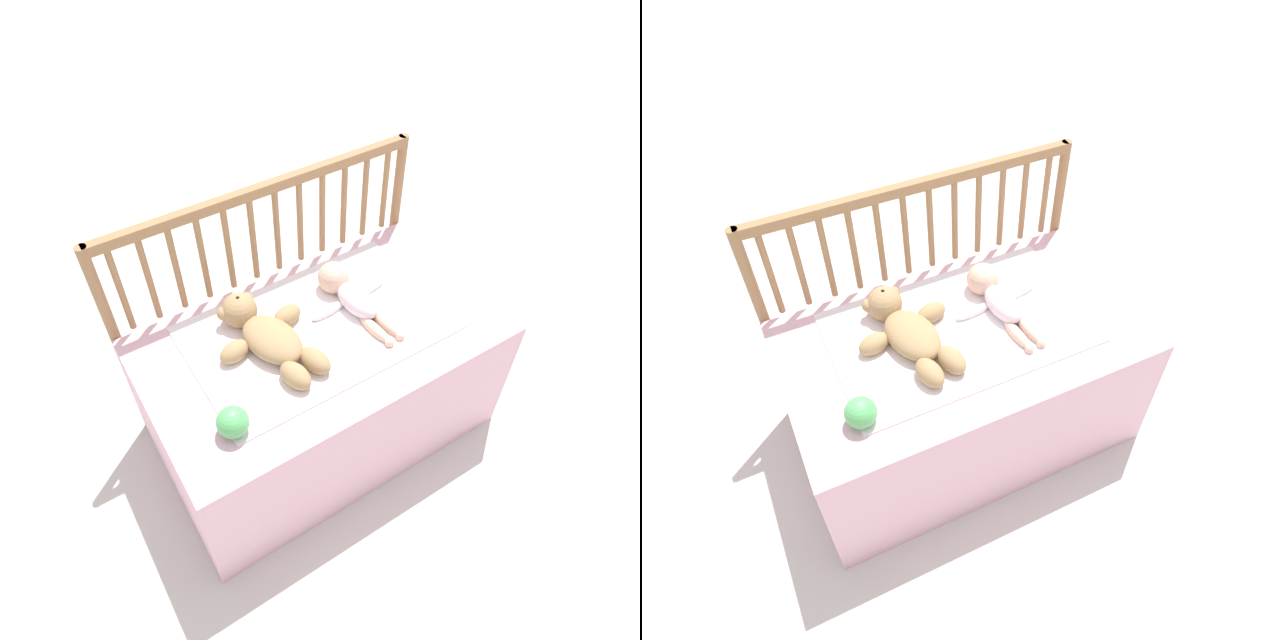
% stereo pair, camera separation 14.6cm
% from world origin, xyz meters
% --- Properties ---
extents(ground_plane, '(12.00, 12.00, 0.00)m').
position_xyz_m(ground_plane, '(0.00, 0.00, 0.00)').
color(ground_plane, silver).
extents(crib_mattress, '(1.17, 0.67, 0.53)m').
position_xyz_m(crib_mattress, '(0.00, 0.00, 0.27)').
color(crib_mattress, '#EDB7C6').
rests_on(crib_mattress, ground_plane).
extents(crib_rail, '(1.17, 0.04, 0.90)m').
position_xyz_m(crib_rail, '(0.00, 0.36, 0.63)').
color(crib_rail, '#997047').
rests_on(crib_rail, ground_plane).
extents(blanket, '(0.83, 0.51, 0.01)m').
position_xyz_m(blanket, '(0.00, 0.03, 0.53)').
color(blanket, white).
rests_on(blanket, crib_mattress).
extents(teddy_bear, '(0.33, 0.43, 0.12)m').
position_xyz_m(teddy_bear, '(-0.17, 0.06, 0.58)').
color(teddy_bear, tan).
rests_on(teddy_bear, crib_mattress).
extents(baby, '(0.32, 0.38, 0.11)m').
position_xyz_m(baby, '(0.16, 0.07, 0.57)').
color(baby, white).
rests_on(baby, crib_mattress).
extents(toy_ball, '(0.09, 0.09, 0.09)m').
position_xyz_m(toy_ball, '(-0.40, -0.18, 0.58)').
color(toy_ball, '#59BF66').
rests_on(toy_ball, crib_mattress).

